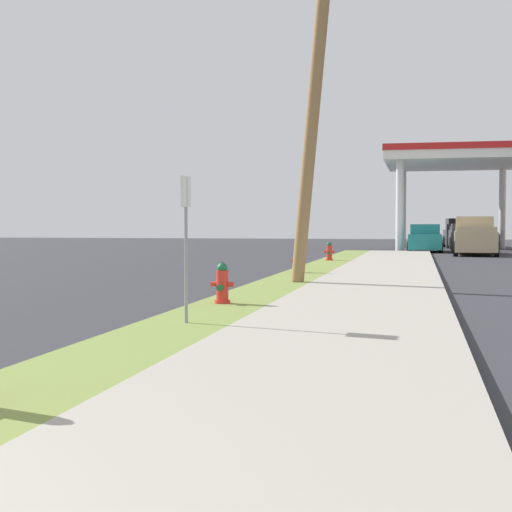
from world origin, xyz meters
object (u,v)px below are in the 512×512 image
object	(u,v)px
fire_hydrant_fourth	(329,252)
fire_hydrant_third	(299,262)
fire_hydrant_second	(222,285)
utility_pole_midground	(316,79)
truck_tan_at_forecourt	(475,237)
street_sign_post	(186,218)
car_silver_by_far_pump	(475,237)
truck_black_on_apron	(463,234)
car_teal_by_near_pump	(425,239)

from	to	relation	value
fire_hydrant_fourth	fire_hydrant_third	bearing A→B (deg)	-90.02
fire_hydrant_third	fire_hydrant_fourth	bearing A→B (deg)	89.98
fire_hydrant_second	utility_pole_midground	world-z (taller)	utility_pole_midground
fire_hydrant_second	truck_tan_at_forecourt	world-z (taller)	truck_tan_at_forecourt
street_sign_post	car_silver_by_far_pump	world-z (taller)	street_sign_post
fire_hydrant_second	fire_hydrant_fourth	distance (m)	16.75
street_sign_post	fire_hydrant_second	bearing A→B (deg)	93.78
truck_tan_at_forecourt	truck_black_on_apron	distance (m)	11.33
fire_hydrant_fourth	truck_tan_at_forecourt	xyz separation A→B (m)	(6.29, 9.85, 0.47)
fire_hydrant_second	car_teal_by_near_pump	size ratio (longest dim) A/B	0.17
fire_hydrant_third	truck_black_on_apron	size ratio (longest dim) A/B	0.13
utility_pole_midground	truck_tan_at_forecourt	size ratio (longest dim) A/B	1.77
utility_pole_midground	car_teal_by_near_pump	bearing A→B (deg)	83.76
utility_pole_midground	street_sign_post	world-z (taller)	utility_pole_midground
fire_hydrant_second	car_silver_by_far_pump	distance (m)	41.71
car_teal_by_near_pump	truck_tan_at_forecourt	size ratio (longest dim) A/B	0.82
fire_hydrant_fourth	truck_black_on_apron	distance (m)	22.11
fire_hydrant_third	utility_pole_midground	xyz separation A→B (m)	(1.05, -3.99, 4.61)
utility_pole_midground	street_sign_post	bearing A→B (deg)	-96.19
fire_hydrant_fourth	car_teal_by_near_pump	bearing A→B (deg)	74.45
car_teal_by_near_pump	car_silver_by_far_pump	world-z (taller)	same
fire_hydrant_fourth	utility_pole_midground	world-z (taller)	utility_pole_midground
fire_hydrant_third	truck_black_on_apron	xyz separation A→B (m)	(6.33, 28.95, 0.47)
street_sign_post	fire_hydrant_third	bearing A→B (deg)	91.05
utility_pole_midground	car_silver_by_far_pump	world-z (taller)	utility_pole_midground
fire_hydrant_third	fire_hydrant_second	bearing A→B (deg)	-89.77
fire_hydrant_second	street_sign_post	distance (m)	2.96
utility_pole_midground	fire_hydrant_second	bearing A→B (deg)	-101.48
fire_hydrant_third	car_silver_by_far_pump	size ratio (longest dim) A/B	0.16
fire_hydrant_third	car_teal_by_near_pump	size ratio (longest dim) A/B	0.17
street_sign_post	truck_tan_at_forecourt	distance (m)	29.94
car_silver_by_far_pump	truck_black_on_apron	distance (m)	3.30
fire_hydrant_second	car_teal_by_near_pump	world-z (taller)	car_teal_by_near_pump
fire_hydrant_third	utility_pole_midground	bearing A→B (deg)	-75.27
street_sign_post	truck_tan_at_forecourt	size ratio (longest dim) A/B	0.39
car_teal_by_near_pump	car_silver_by_far_pump	bearing A→B (deg)	71.52
car_teal_by_near_pump	fire_hydrant_fourth	bearing A→B (deg)	-105.55
utility_pole_midground	fire_hydrant_third	bearing A→B (deg)	104.73
fire_hydrant_fourth	utility_pole_midground	bearing A→B (deg)	-84.92
fire_hydrant_second	car_silver_by_far_pump	world-z (taller)	car_silver_by_far_pump
fire_hydrant_second	street_sign_post	xyz separation A→B (m)	(0.18, -2.70, 1.19)
fire_hydrant_third	truck_black_on_apron	world-z (taller)	truck_black_on_apron
utility_pole_midground	truck_black_on_apron	xyz separation A→B (m)	(5.28, 32.94, -4.14)
street_sign_post	truck_black_on_apron	bearing A→B (deg)	81.44
car_teal_by_near_pump	fire_hydrant_second	bearing A→B (deg)	-97.10
truck_tan_at_forecourt	fire_hydrant_third	bearing A→B (deg)	-109.65
street_sign_post	car_teal_by_near_pump	bearing A→B (deg)	83.77
car_teal_by_near_pump	truck_black_on_apron	world-z (taller)	truck_black_on_apron
truck_tan_at_forecourt	utility_pole_midground	bearing A→B (deg)	-103.64
fire_hydrant_fourth	street_sign_post	size ratio (longest dim) A/B	0.35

